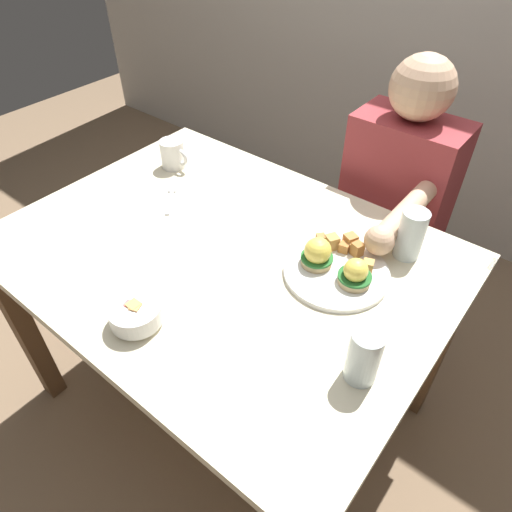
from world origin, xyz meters
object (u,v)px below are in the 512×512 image
at_px(eggs_benedict_plate, 336,266).
at_px(water_glass_far, 410,237).
at_px(dining_table, 224,277).
at_px(diner_person, 392,206).
at_px(coffee_mug, 173,153).
at_px(fork, 171,198).
at_px(water_glass_near, 363,358).
at_px(fruit_bowl, 136,314).

distance_m(eggs_benedict_plate, water_glass_far, 0.21).
xyz_separation_m(dining_table, diner_person, (0.23, 0.60, 0.02)).
relative_size(dining_table, coffee_mug, 10.79).
bearing_deg(eggs_benedict_plate, water_glass_far, 58.67).
xyz_separation_m(eggs_benedict_plate, fork, (-0.58, -0.03, -0.02)).
bearing_deg(water_glass_near, water_glass_far, 102.33).
bearing_deg(coffee_mug, water_glass_near, -20.60).
bearing_deg(coffee_mug, eggs_benedict_plate, -8.82).
height_order(dining_table, diner_person, diner_person).
xyz_separation_m(water_glass_near, diner_person, (-0.26, 0.72, -0.15)).
xyz_separation_m(dining_table, eggs_benedict_plate, (0.29, 0.11, 0.13)).
bearing_deg(water_glass_near, eggs_benedict_plate, 130.87).
distance_m(eggs_benedict_plate, water_glass_near, 0.31).
height_order(coffee_mug, water_glass_far, water_glass_far).
xyz_separation_m(coffee_mug, water_glass_near, (0.91, -0.34, 0.01)).
relative_size(fruit_bowl, water_glass_near, 0.91).
xyz_separation_m(fruit_bowl, water_glass_near, (0.47, 0.20, 0.03)).
height_order(dining_table, fruit_bowl, fruit_bowl).
bearing_deg(dining_table, diner_person, 69.41).
relative_size(coffee_mug, fork, 0.85).
bearing_deg(dining_table, water_glass_near, -13.86).
bearing_deg(fork, fruit_bowl, -51.93).
relative_size(fruit_bowl, coffee_mug, 1.08).
bearing_deg(fruit_bowl, diner_person, 77.49).
height_order(dining_table, water_glass_far, water_glass_far).
height_order(fruit_bowl, fork, fruit_bowl).
xyz_separation_m(coffee_mug, fork, (0.13, -0.14, -0.05)).
distance_m(dining_table, water_glass_near, 0.53).
bearing_deg(coffee_mug, fork, -47.32).
distance_m(dining_table, diner_person, 0.64).
xyz_separation_m(dining_table, fork, (-0.29, 0.08, 0.11)).
distance_m(dining_table, fruit_bowl, 0.34).
bearing_deg(eggs_benedict_plate, water_glass_near, -49.13).
relative_size(dining_table, water_glass_far, 8.60).
distance_m(fruit_bowl, coffee_mug, 0.69).
height_order(dining_table, fork, fork).
distance_m(fork, water_glass_far, 0.72).
height_order(fork, water_glass_far, water_glass_far).
xyz_separation_m(fork, diner_person, (0.51, 0.52, -0.09)).
xyz_separation_m(fruit_bowl, diner_person, (0.20, 0.92, -0.12)).
distance_m(fruit_bowl, water_glass_far, 0.71).
bearing_deg(water_glass_near, fork, 165.57).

